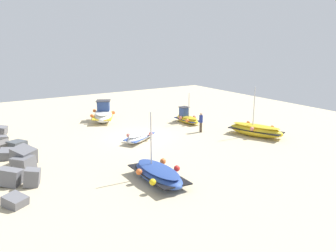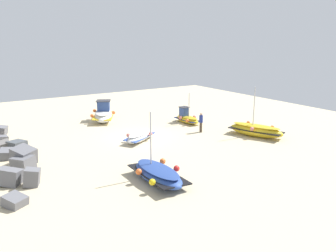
# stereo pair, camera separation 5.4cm
# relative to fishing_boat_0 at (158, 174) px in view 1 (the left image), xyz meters

# --- Properties ---
(ground_plane) EXTENTS (45.84, 45.84, 0.00)m
(ground_plane) POSITION_rel_fishing_boat_0_xyz_m (8.43, -3.26, -0.46)
(ground_plane) COLOR beige
(fishing_boat_0) EXTENTS (4.25, 2.38, 3.92)m
(fishing_boat_0) POSITION_rel_fishing_boat_0_xyz_m (0.00, 0.00, 0.00)
(fishing_boat_0) COLOR #2D4C9E
(fishing_boat_0) RESTS_ON ground_plane
(fishing_boat_1) EXTENTS (4.73, 3.00, 4.08)m
(fishing_boat_1) POSITION_rel_fishing_boat_0_xyz_m (3.50, -11.47, 0.07)
(fishing_boat_1) COLOR gold
(fishing_boat_1) RESTS_ON ground_plane
(fishing_boat_2) EXTENTS (2.65, 3.32, 0.73)m
(fishing_boat_2) POSITION_rel_fishing_boat_0_xyz_m (7.43, -2.76, -0.08)
(fishing_boat_2) COLOR white
(fishing_boat_2) RESTS_ON ground_plane
(fishing_boat_3) EXTENTS (3.05, 1.63, 2.89)m
(fishing_boat_3) POSITION_rel_fishing_boat_0_xyz_m (10.28, -9.36, 0.01)
(fishing_boat_3) COLOR gold
(fishing_boat_3) RESTS_ON ground_plane
(fishing_boat_4) EXTENTS (4.39, 3.42, 2.00)m
(fishing_boat_4) POSITION_rel_fishing_boat_0_xyz_m (15.30, -2.98, 0.21)
(fishing_boat_4) COLOR white
(fishing_boat_4) RESTS_ON ground_plane
(person_walking) EXTENTS (0.32, 0.32, 1.70)m
(person_walking) POSITION_rel_fishing_boat_0_xyz_m (6.92, -8.42, 0.52)
(person_walking) COLOR brown
(person_walking) RESTS_ON ground_plane
(breakwater_rocks) EXTENTS (15.42, 2.96, 1.41)m
(breakwater_rocks) POSITION_rel_fishing_boat_0_xyz_m (8.86, 6.38, -0.06)
(breakwater_rocks) COLOR slate
(breakwater_rocks) RESTS_ON ground_plane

